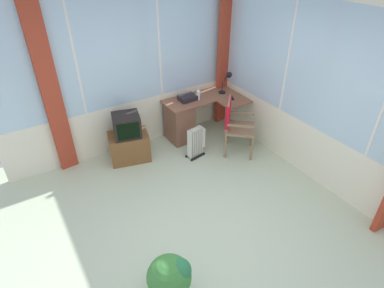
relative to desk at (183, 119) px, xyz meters
The scene contains 14 objects.
ground 2.23m from the desk, 115.09° to the right, with size 5.04×5.56×0.06m, color beige.
north_window_panel 1.38m from the desk, 160.26° to the left, with size 4.04×0.07×2.74m.
east_window_panel 2.47m from the desk, 60.37° to the right, with size 0.07×4.56×2.74m.
curtain_north_left 2.25m from the desk, behind, with size 0.26×0.07×2.64m, color #A93A25.
curtain_corner 1.37m from the desk, 11.50° to the left, with size 0.26×0.07×2.64m, color #A93A25.
desk is the anchor object (origin of this frame).
desk_lamp 1.08m from the desk, ahead, with size 0.24×0.21×0.40m.
tv_remote 0.95m from the desk, 21.27° to the right, with size 0.04×0.15×0.02m, color black.
spray_bottle 0.52m from the desk, ahead, with size 0.06×0.06×0.22m.
paper_tray 0.40m from the desk, 20.46° to the left, with size 0.30×0.23×0.09m, color #262026.
wooden_armchair 0.96m from the desk, 58.60° to the right, with size 0.68×0.68×0.98m.
tv_on_stand 1.10m from the desk, behind, with size 0.73×0.59×0.83m.
space_heater 0.62m from the desk, 99.71° to the right, with size 0.36×0.22×0.54m.
potted_plant 3.12m from the desk, 123.21° to the right, with size 0.46×0.46×0.54m.
Camera 1 is at (-1.63, -2.41, 3.23)m, focal length 29.96 mm.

